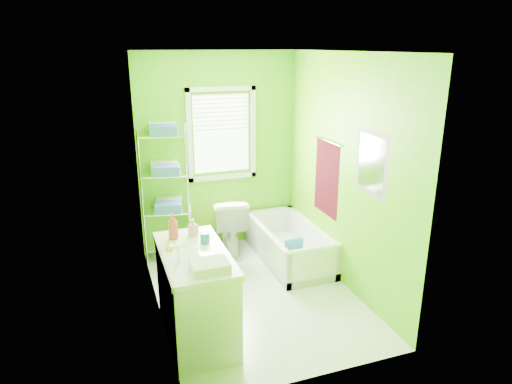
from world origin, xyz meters
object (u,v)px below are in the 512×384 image
object	(u,v)px
wire_shelf_unit	(167,178)
vanity	(196,292)
toilet	(229,224)
bathtub	(289,249)

from	to	relation	value
wire_shelf_unit	vanity	bearing A→B (deg)	-91.78
toilet	vanity	bearing A→B (deg)	73.87
bathtub	vanity	bearing A→B (deg)	-141.21
toilet	wire_shelf_unit	bearing A→B (deg)	1.63
bathtub	wire_shelf_unit	distance (m)	1.80
bathtub	vanity	size ratio (longest dim) A/B	1.28
bathtub	wire_shelf_unit	size ratio (longest dim) A/B	0.85
toilet	wire_shelf_unit	xyz separation A→B (m)	(-0.76, 0.11, 0.69)
toilet	vanity	size ratio (longest dim) A/B	0.67
bathtub	toilet	distance (m)	0.86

